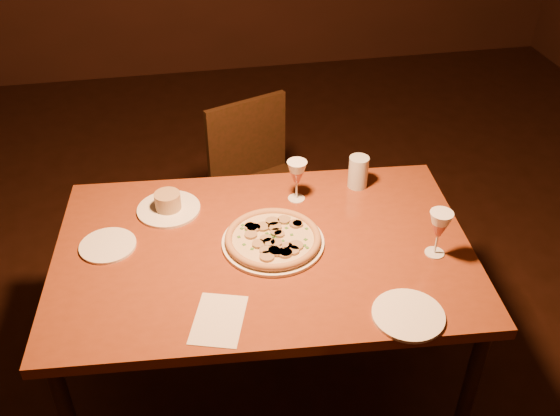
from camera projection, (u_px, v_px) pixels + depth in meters
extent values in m
cube|color=brown|center=(264.00, 252.00, 2.13)|extent=(1.48, 1.02, 0.04)
cylinder|color=black|center=(104.00, 271.00, 2.62)|extent=(0.05, 0.05, 0.72)
cylinder|color=black|center=(466.00, 400.00, 2.09)|extent=(0.05, 0.05, 0.72)
cylinder|color=black|center=(404.00, 250.00, 2.73)|extent=(0.05, 0.05, 0.72)
cube|color=black|center=(268.00, 196.00, 2.92)|extent=(0.53, 0.53, 0.04)
cube|color=black|center=(247.00, 139.00, 2.93)|extent=(0.39, 0.17, 0.39)
cylinder|color=black|center=(256.00, 264.00, 2.87)|extent=(0.04, 0.04, 0.42)
cylinder|color=black|center=(223.00, 227.00, 3.10)|extent=(0.04, 0.04, 0.42)
cylinder|color=black|center=(315.00, 241.00, 3.01)|extent=(0.04, 0.04, 0.42)
cylinder|color=black|center=(279.00, 207.00, 3.24)|extent=(0.04, 0.04, 0.42)
cylinder|color=white|center=(273.00, 242.00, 2.13)|extent=(0.35, 0.35, 0.01)
cylinder|color=beige|center=(273.00, 239.00, 2.12)|extent=(0.32, 0.32, 0.01)
torus|color=#B2854D|center=(273.00, 238.00, 2.12)|extent=(0.33, 0.33, 0.03)
cylinder|color=white|center=(169.00, 209.00, 2.29)|extent=(0.23, 0.23, 0.01)
cylinder|color=tan|center=(168.00, 201.00, 2.27)|extent=(0.09, 0.09, 0.06)
cylinder|color=silver|center=(358.00, 172.00, 2.38)|extent=(0.08, 0.08, 0.13)
cylinder|color=white|center=(108.00, 246.00, 2.12)|extent=(0.19, 0.19, 0.01)
cylinder|color=white|center=(408.00, 315.00, 1.86)|extent=(0.22, 0.22, 0.01)
cube|color=silver|center=(219.00, 320.00, 1.85)|extent=(0.20, 0.25, 0.00)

